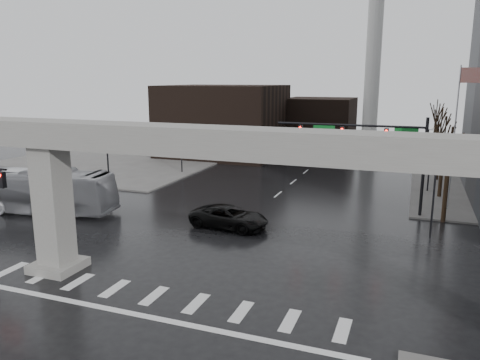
# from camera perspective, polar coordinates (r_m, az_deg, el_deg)

# --- Properties ---
(ground) EXTENTS (160.00, 160.00, 0.00)m
(ground) POSITION_cam_1_polar(r_m,az_deg,el_deg) (25.94, -9.28, -12.84)
(ground) COLOR black
(ground) RESTS_ON ground
(sidewalk_nw) EXTENTS (28.00, 36.00, 0.15)m
(sidewalk_nw) POSITION_cam_1_polar(r_m,az_deg,el_deg) (68.73, -13.26, 2.85)
(sidewalk_nw) COLOR slate
(sidewalk_nw) RESTS_ON ground
(elevated_guideway) EXTENTS (48.00, 2.60, 8.70)m
(elevated_guideway) POSITION_cam_1_polar(r_m,az_deg,el_deg) (23.26, -7.15, 2.13)
(elevated_guideway) COLOR gray
(elevated_guideway) RESTS_ON ground
(building_far_left) EXTENTS (16.00, 14.00, 10.00)m
(building_far_left) POSITION_cam_1_polar(r_m,az_deg,el_deg) (67.71, -2.05, 7.24)
(building_far_left) COLOR black
(building_far_left) RESTS_ON ground
(building_far_mid) EXTENTS (10.00, 10.00, 8.00)m
(building_far_mid) POSITION_cam_1_polar(r_m,az_deg,el_deg) (73.91, 9.69, 6.72)
(building_far_mid) COLOR black
(building_far_mid) RESTS_ON ground
(smokestack) EXTENTS (3.60, 3.60, 30.00)m
(smokestack) POSITION_cam_1_polar(r_m,az_deg,el_deg) (66.56, 15.93, 13.90)
(smokestack) COLOR silver
(smokestack) RESTS_ON ground
(signal_mast_arm) EXTENTS (12.12, 0.43, 8.00)m
(signal_mast_arm) POSITION_cam_1_polar(r_m,az_deg,el_deg) (39.49, 16.16, 4.36)
(signal_mast_arm) COLOR black
(signal_mast_arm) RESTS_ON ground
(flagpole_assembly) EXTENTS (2.06, 0.12, 12.00)m
(flagpole_assembly) POSITION_cam_1_polar(r_m,az_deg,el_deg) (42.52, 25.20, 6.52)
(flagpole_assembly) COLOR silver
(flagpole_assembly) RESTS_ON ground
(lamp_right_0) EXTENTS (1.22, 0.32, 5.11)m
(lamp_right_0) POSITION_cam_1_polar(r_m,az_deg,el_deg) (35.09, 22.61, -0.97)
(lamp_right_0) COLOR black
(lamp_right_0) RESTS_ON ground
(lamp_right_1) EXTENTS (1.22, 0.32, 5.11)m
(lamp_right_1) POSITION_cam_1_polar(r_m,az_deg,el_deg) (48.85, 22.17, 2.57)
(lamp_right_1) COLOR black
(lamp_right_1) RESTS_ON ground
(lamp_right_2) EXTENTS (1.22, 0.32, 5.11)m
(lamp_right_2) POSITION_cam_1_polar(r_m,az_deg,el_deg) (62.71, 21.92, 4.55)
(lamp_right_2) COLOR black
(lamp_right_2) RESTS_ON ground
(lamp_left_0) EXTENTS (1.22, 0.32, 5.11)m
(lamp_left_0) POSITION_cam_1_polar(r_m,az_deg,el_deg) (43.33, -15.79, 1.89)
(lamp_left_0) COLOR black
(lamp_left_0) RESTS_ON ground
(lamp_left_1) EXTENTS (1.22, 0.32, 5.11)m
(lamp_left_1) POSITION_cam_1_polar(r_m,az_deg,el_deg) (55.07, -7.17, 4.39)
(lamp_left_1) COLOR black
(lamp_left_1) RESTS_ON ground
(lamp_left_2) EXTENTS (1.22, 0.32, 5.11)m
(lamp_left_2) POSITION_cam_1_polar(r_m,az_deg,el_deg) (67.67, -1.64, 5.94)
(lamp_left_2) COLOR black
(lamp_left_2) RESTS_ON ground
(tree_right_0) EXTENTS (1.09, 1.58, 7.50)m
(tree_right_0) POSITION_cam_1_polar(r_m,az_deg,el_deg) (39.21, 23.87, -0.80)
(tree_right_0) COLOR black
(tree_right_0) RESTS_ON ground
(tree_right_1) EXTENTS (1.09, 1.61, 7.67)m
(tree_right_1) POSITION_cam_1_polar(r_m,az_deg,el_deg) (47.04, 23.41, 1.35)
(tree_right_1) COLOR black
(tree_right_1) RESTS_ON ground
(tree_right_2) EXTENTS (1.10, 1.63, 7.85)m
(tree_right_2) POSITION_cam_1_polar(r_m,az_deg,el_deg) (54.91, 23.08, 2.89)
(tree_right_2) COLOR black
(tree_right_2) RESTS_ON ground
(tree_right_3) EXTENTS (1.11, 1.66, 8.02)m
(tree_right_3) POSITION_cam_1_polar(r_m,az_deg,el_deg) (62.82, 22.83, 4.04)
(tree_right_3) COLOR black
(tree_right_3) RESTS_ON ground
(tree_right_4) EXTENTS (1.12, 1.69, 8.19)m
(tree_right_4) POSITION_cam_1_polar(r_m,az_deg,el_deg) (70.75, 22.64, 4.93)
(tree_right_4) COLOR black
(tree_right_4) RESTS_ON ground
(pickup_truck) EXTENTS (6.15, 3.27, 1.65)m
(pickup_truck) POSITION_cam_1_polar(r_m,az_deg,el_deg) (35.02, -1.33, -4.52)
(pickup_truck) COLOR black
(pickup_truck) RESTS_ON ground
(city_bus) EXTENTS (13.69, 5.08, 3.73)m
(city_bus) POSITION_cam_1_polar(r_m,az_deg,el_deg) (42.20, -23.59, -1.19)
(city_bus) COLOR #B7B8BC
(city_bus) RESTS_ON ground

